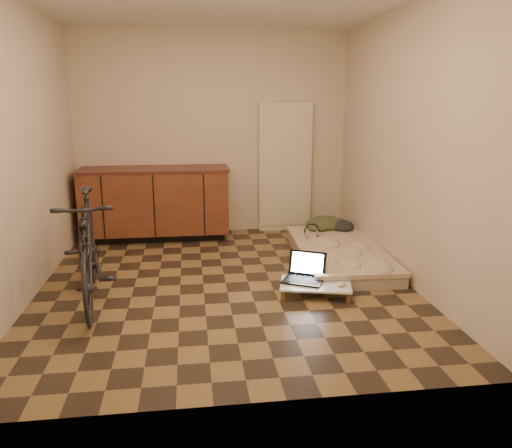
{
  "coord_description": "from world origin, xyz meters",
  "views": [
    {
      "loc": [
        -0.31,
        -4.58,
        1.75
      ],
      "look_at": [
        0.32,
        0.13,
        0.55
      ],
      "focal_mm": 35.0,
      "sensor_mm": 36.0,
      "label": 1
    }
  ],
  "objects": [
    {
      "name": "room_shell",
      "position": [
        0.0,
        0.0,
        1.3
      ],
      "size": [
        3.5,
        4.0,
        2.6
      ],
      "color": "brown",
      "rests_on": "ground"
    },
    {
      "name": "bicycle",
      "position": [
        -1.2,
        -0.32,
        0.54
      ],
      "size": [
        0.73,
        1.74,
        1.09
      ],
      "primitive_type": "imported",
      "rotation": [
        0.0,
        0.0,
        0.14
      ],
      "color": "black",
      "rests_on": "ground"
    },
    {
      "name": "headphones",
      "position": [
        1.09,
        0.95,
        0.23
      ],
      "size": [
        0.24,
        0.23,
        0.14
      ],
      "primitive_type": null,
      "rotation": [
        0.0,
        0.0,
        0.16
      ],
      "color": "black",
      "rests_on": "futon"
    },
    {
      "name": "clothing_pile",
      "position": [
        1.42,
        1.34,
        0.27
      ],
      "size": [
        0.54,
        0.46,
        0.21
      ],
      "primitive_type": null,
      "rotation": [
        0.0,
        0.0,
        -0.04
      ],
      "color": "#384126",
      "rests_on": "futon"
    },
    {
      "name": "mouse",
      "position": [
        1.01,
        -0.49,
        0.13
      ],
      "size": [
        0.12,
        0.13,
        0.04
      ],
      "primitive_type": "ellipsoid",
      "rotation": [
        0.0,
        0.0,
        -0.64
      ],
      "color": "silver",
      "rests_on": "lap_desk"
    },
    {
      "name": "laptop",
      "position": [
        0.72,
        -0.29,
        0.16
      ],
      "size": [
        0.46,
        0.44,
        0.24
      ],
      "rotation": [
        0.0,
        0.0,
        -0.48
      ],
      "color": "black",
      "rests_on": "lap_desk"
    },
    {
      "name": "cabinets",
      "position": [
        -0.75,
        1.7,
        0.47
      ],
      "size": [
        1.84,
        0.62,
        0.91
      ],
      "color": "black",
      "rests_on": "ground"
    },
    {
      "name": "lap_desk",
      "position": [
        0.8,
        -0.39,
        0.09
      ],
      "size": [
        0.72,
        0.55,
        0.11
      ],
      "rotation": [
        0.0,
        0.0,
        -0.24
      ],
      "color": "brown",
      "rests_on": "ground"
    },
    {
      "name": "appliance_panel",
      "position": [
        0.95,
        1.94,
        0.85
      ],
      "size": [
        0.7,
        0.1,
        1.7
      ],
      "primitive_type": "cube",
      "color": "beige",
      "rests_on": "ground"
    },
    {
      "name": "futon",
      "position": [
        1.3,
        0.54,
        0.08
      ],
      "size": [
        0.98,
        1.9,
        0.16
      ],
      "rotation": [
        0.0,
        0.0,
        -0.04
      ],
      "color": "#B0A08C",
      "rests_on": "ground"
    }
  ]
}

